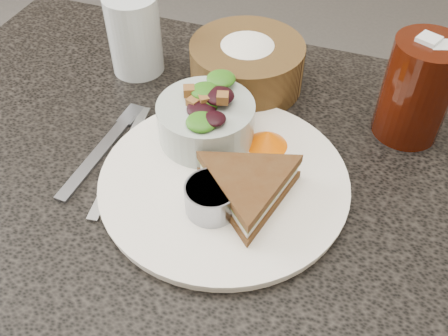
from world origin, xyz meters
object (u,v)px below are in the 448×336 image
dressing_ramekin (212,198)px  cola_glass (418,86)px  dinner_plate (224,181)px  salad_bowl (206,115)px  sandwich (249,187)px  bread_basket (247,58)px  water_glass (135,35)px  dining_table (224,327)px

dressing_ramekin → cola_glass: (0.20, 0.23, 0.04)m
dinner_plate → salad_bowl: salad_bowl is taller
dressing_ramekin → dinner_plate: bearing=93.4°
sandwich → bread_basket: size_ratio=0.87×
dinner_plate → dressing_ramekin: bearing=-86.6°
dinner_plate → sandwich: bearing=-29.7°
dinner_plate → dressing_ramekin: 0.06m
dinner_plate → cola_glass: cola_glass is taller
dinner_plate → sandwich: (0.04, -0.02, 0.03)m
dressing_ramekin → water_glass: water_glass is taller
dressing_ramekin → water_glass: 0.32m
salad_bowl → dressing_ramekin: 0.13m
cola_glass → water_glass: bearing=178.4°
dressing_ramekin → bread_basket: 0.26m
dining_table → cola_glass: size_ratio=6.67×
dining_table → bread_basket: bearing=100.3°
dinner_plate → bread_basket: (-0.04, 0.21, 0.04)m
dinner_plate → bread_basket: 0.21m
salad_bowl → dressing_ramekin: (0.05, -0.11, -0.02)m
dining_table → cola_glass: 0.52m
dinner_plate → cola_glass: 0.28m
dining_table → salad_bowl: bearing=126.2°
water_glass → dressing_ramekin: bearing=-48.5°
dinner_plate → water_glass: size_ratio=2.49×
dining_table → bread_basket: bread_basket is taller
dinner_plate → cola_glass: size_ratio=2.01×
dinner_plate → bread_basket: size_ratio=1.80×
sandwich → dressing_ramekin: sandwich is taller
dressing_ramekin → cola_glass: bearing=49.4°
dressing_ramekin → salad_bowl: bearing=113.8°
sandwich → cola_glass: size_ratio=0.97×
salad_bowl → sandwich: bearing=-45.0°
dressing_ramekin → water_glass: size_ratio=0.51×
water_glass → bread_basket: bearing=5.1°
dinner_plate → sandwich: size_ratio=2.08×
salad_bowl → bread_basket: bearing=86.3°
salad_bowl → water_glass: 0.21m
cola_glass → water_glass: 0.41m
dining_table → salad_bowl: (-0.05, 0.06, 0.42)m
dining_table → bread_basket: size_ratio=5.98×
salad_bowl → dining_table: bearing=-53.8°
dinner_plate → salad_bowl: bearing=126.7°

